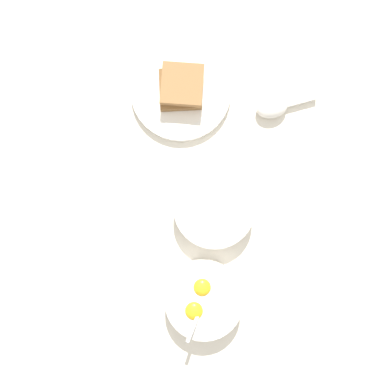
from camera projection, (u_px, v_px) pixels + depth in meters
name	position (u px, v px, depth m)	size (l,w,h in m)	color
ground_plane	(211.00, 174.00, 0.85)	(3.00, 3.00, 0.00)	silver
egg_bowl	(204.00, 299.00, 0.80)	(0.17, 0.17, 0.08)	white
toast_plate	(181.00, 92.00, 0.85)	(0.23, 0.23, 0.02)	white
toast_sandwich	(181.00, 87.00, 0.83)	(0.13, 0.13, 0.04)	brown
soup_spoon	(276.00, 106.00, 0.84)	(0.14, 0.08, 0.03)	white
congee_bowl	(214.00, 208.00, 0.82)	(0.18, 0.18, 0.04)	white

